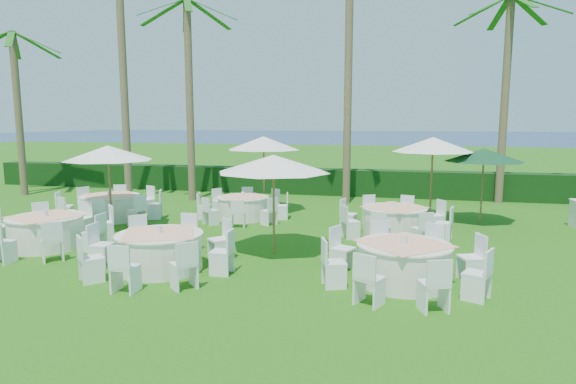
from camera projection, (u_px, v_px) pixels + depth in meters
name	position (u px, v px, depth m)	size (l,w,h in m)	color
ground	(221.00, 267.00, 11.37)	(120.00, 120.00, 0.00)	#1F6311
hedge	(312.00, 181.00, 22.84)	(34.00, 1.00, 1.20)	black
ocean	(383.00, 137.00, 109.62)	(260.00, 260.00, 0.00)	#071047
banquet_table_a	(46.00, 231.00, 13.11)	(3.47, 3.47, 1.04)	silver
banquet_table_b	(160.00, 250.00, 11.12)	(3.49, 3.49, 1.05)	silver
banquet_table_c	(404.00, 262.00, 10.17)	(3.42, 3.42, 1.05)	silver
banquet_table_d	(110.00, 207.00, 16.79)	(3.43, 3.43, 1.05)	silver
banquet_table_e	(243.00, 207.00, 16.97)	(3.20, 3.20, 0.97)	silver
banquet_table_f	(394.00, 220.00, 14.60)	(3.38, 3.38, 1.02)	silver
umbrella_a	(108.00, 153.00, 14.97)	(2.74, 2.74, 2.67)	brown
umbrella_b	(274.00, 164.00, 12.17)	(2.91, 2.91, 2.58)	brown
umbrella_c	(264.00, 143.00, 17.86)	(2.74, 2.74, 2.87)	brown
umbrella_d	(433.00, 145.00, 16.22)	(2.71, 2.71, 2.89)	brown
umbrella_green	(484.00, 155.00, 15.85)	(2.56, 2.56, 2.54)	brown
palm_a	(123.00, 57.00, 20.17)	(4.29, 4.34, 11.24)	brown
palm_b	(189.00, 91.00, 20.45)	(4.41, 4.06, 8.48)	brown
palm_c	(348.00, 70.00, 19.49)	(4.40, 3.96, 9.99)	brown
palm_d	(505.00, 90.00, 19.73)	(4.24, 4.37, 8.44)	brown
palm_f	(18.00, 105.00, 21.98)	(4.40, 4.17, 7.44)	brown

